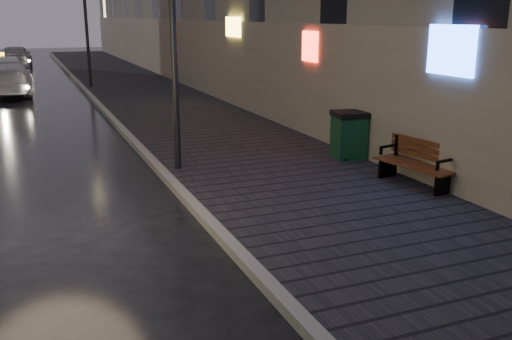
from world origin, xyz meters
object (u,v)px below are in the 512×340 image
Objects in this scene: lamp_far at (85,13)px; trash_bin at (349,135)px; bench at (418,163)px; taxi_mid at (2,75)px; lamp_near at (172,11)px; car_far at (16,56)px.

lamp_far is 17.32m from trash_bin.
trash_bin is (3.95, -16.63, -2.78)m from lamp_far.
bench is 20.24m from taxi_mid.
taxi_mid is (-7.71, 16.26, 0.14)m from trash_bin.
lamp_near reaches higher than car_far.
car_far is at bearing 111.40° from trash_bin.
lamp_far is 2.90× the size of bench.
trash_bin reaches higher than bench.
trash_bin is at bearing 108.12° from car_far.
lamp_near is 1.18× the size of car_far.
lamp_far is at bearing -174.33° from taxi_mid.
car_far is (-3.19, 13.54, -2.73)m from lamp_far.
car_far is at bearing 103.27° from lamp_far.
trash_bin is 0.25× the size of car_far.
bench is at bearing 112.74° from taxi_mid.
car_far is at bearing 96.17° from lamp_near.
lamp_far is 14.18m from car_far.
car_far is (0.57, 13.92, -0.09)m from taxi_mid.
bench is at bearing -77.94° from lamp_far.
taxi_mid is (-3.76, 15.63, -2.64)m from lamp_near.
bench is at bearing -36.76° from lamp_near.
taxi_mid reaches higher than trash_bin.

